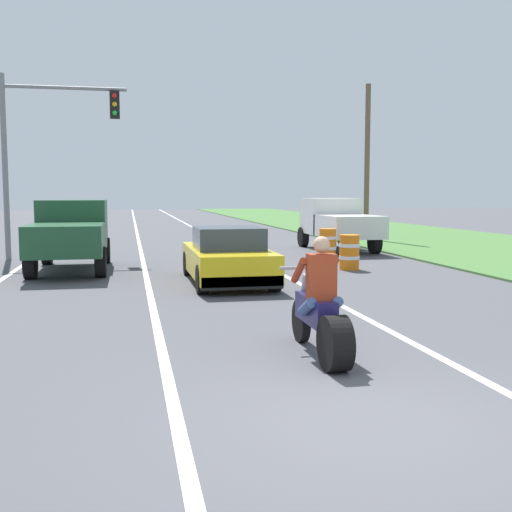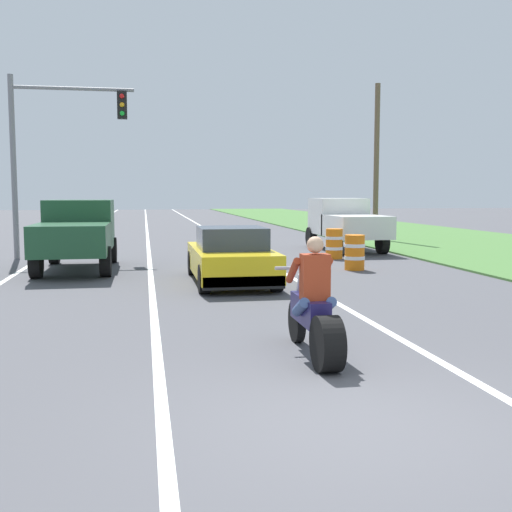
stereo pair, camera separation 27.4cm
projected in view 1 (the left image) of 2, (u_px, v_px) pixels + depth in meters
ground_plane at (371, 424)px, 5.90m from camera, size 160.00×160.00×0.00m
lane_stripe_left_solid at (46, 249)px, 24.32m from camera, size 0.14×120.00×0.01m
lane_stripe_right_solid at (228, 246)px, 25.75m from camera, size 0.14×120.00×0.01m
lane_stripe_centre_dashed at (140, 248)px, 25.04m from camera, size 0.14×120.00×0.01m
grass_verge_right at (453, 242)px, 27.76m from camera, size 10.00×120.00×0.06m
motorcycle_with_rider at (321, 314)px, 8.17m from camera, size 0.70×2.21×1.62m
sports_car_yellow at (228, 257)px, 15.10m from camera, size 1.84×4.30×1.37m
pickup_truck_left_lane_dark_green at (71, 231)px, 17.50m from camera, size 2.02×4.80×1.98m
pickup_truck_right_shoulder_white at (338, 221)px, 23.85m from camera, size 2.02×4.80×1.98m
traffic_light_mast_near at (43, 138)px, 20.31m from camera, size 4.01×0.34×6.00m
utility_pole_roadside at (367, 163)px, 28.68m from camera, size 0.24×0.24×7.14m
construction_barrel_nearest at (349, 252)px, 17.76m from camera, size 0.58×0.58×1.00m
construction_barrel_mid at (328, 243)px, 20.81m from camera, size 0.58×0.58×1.00m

